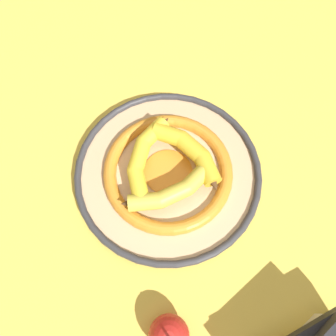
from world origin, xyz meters
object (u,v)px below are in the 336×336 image
Objects in this scene: banana_b at (144,156)px; banana_c at (171,192)px; decorative_bowl at (168,172)px; banana_a at (190,151)px; apple at (169,336)px.

banana_c is at bearing 48.15° from banana_b.
banana_c reaches higher than decorative_bowl.
banana_a is (-0.05, 0.00, 0.03)m from decorative_bowl.
apple reaches higher than banana_b.
banana_b is at bearing 50.91° from banana_a.
banana_b is at bearing 98.92° from banana_c.
banana_a is 1.13× the size of banana_b.
decorative_bowl is 1.99× the size of banana_c.
banana_c is at bearing -129.40° from apple.
decorative_bowl is at bearing -128.34° from apple.
apple reaches higher than decorative_bowl.
apple is (0.18, 0.22, 0.02)m from decorative_bowl.
banana_b and banana_c have the same top height.
decorative_bowl is 0.06m from banana_b.
banana_c is (0.03, 0.04, 0.03)m from decorative_bowl.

